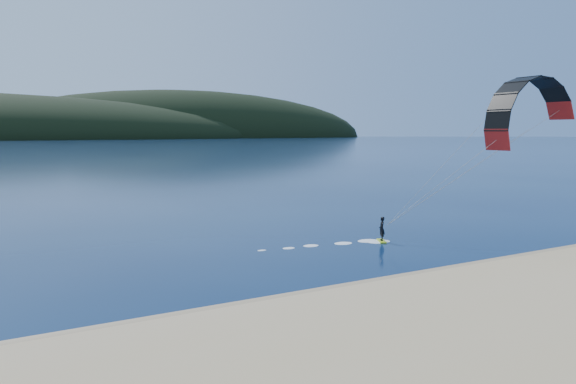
% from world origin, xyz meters
% --- Properties ---
extents(ground, '(1800.00, 1800.00, 0.00)m').
position_xyz_m(ground, '(0.00, 0.00, 0.00)').
color(ground, '#081A3C').
rests_on(ground, ground).
extents(wet_sand, '(220.00, 2.50, 0.10)m').
position_xyz_m(wet_sand, '(0.00, 4.50, 0.05)').
color(wet_sand, '#947A56').
rests_on(wet_sand, ground).
extents(kitesurfer_near, '(26.01, 8.08, 13.97)m').
position_xyz_m(kitesurfer_near, '(25.90, 9.45, 8.71)').
color(kitesurfer_near, '#B0D118').
rests_on(kitesurfer_near, ground).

